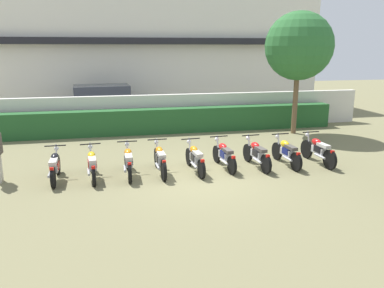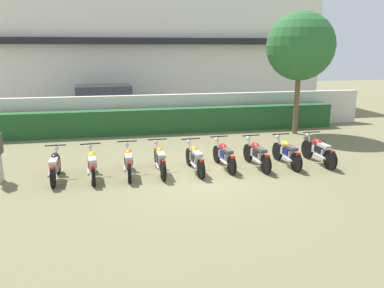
% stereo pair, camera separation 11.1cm
% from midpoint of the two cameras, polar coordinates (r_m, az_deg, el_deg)
% --- Properties ---
extents(ground, '(60.00, 60.00, 0.00)m').
position_cam_midpoint_polar(ground, '(11.26, 0.78, -5.07)').
color(ground, olive).
extents(building, '(20.47, 6.50, 7.69)m').
position_cam_midpoint_polar(building, '(25.24, -6.96, 14.39)').
color(building, silver).
rests_on(building, ground).
extents(compound_wall, '(19.45, 0.30, 1.63)m').
position_cam_midpoint_polar(compound_wall, '(17.77, -4.29, 4.76)').
color(compound_wall, silver).
rests_on(compound_wall, ground).
extents(hedge_row, '(15.56, 0.70, 1.09)m').
position_cam_midpoint_polar(hedge_row, '(17.13, -3.95, 3.50)').
color(hedge_row, '#235628').
rests_on(hedge_row, ground).
extents(parked_car, '(4.61, 2.32, 1.89)m').
position_cam_midpoint_polar(parked_car, '(19.94, -12.92, 5.83)').
color(parked_car, navy).
rests_on(parked_car, ground).
extents(tree_near_inspector, '(2.88, 2.88, 5.22)m').
position_cam_midpoint_polar(tree_near_inspector, '(17.27, 15.47, 13.87)').
color(tree_near_inspector, brown).
rests_on(tree_near_inspector, ground).
extents(motorcycle_in_row_0, '(0.60, 1.78, 0.95)m').
position_cam_midpoint_polar(motorcycle_in_row_0, '(11.59, -20.02, -3.10)').
color(motorcycle_in_row_0, black).
rests_on(motorcycle_in_row_0, ground).
extents(motorcycle_in_row_1, '(0.60, 1.86, 0.94)m').
position_cam_midpoint_polar(motorcycle_in_row_1, '(11.46, -14.94, -2.92)').
color(motorcycle_in_row_1, black).
rests_on(motorcycle_in_row_1, ground).
extents(motorcycle_in_row_2, '(0.60, 1.87, 0.96)m').
position_cam_midpoint_polar(motorcycle_in_row_2, '(11.47, -9.73, -2.56)').
color(motorcycle_in_row_2, black).
rests_on(motorcycle_in_row_2, ground).
extents(motorcycle_in_row_3, '(0.60, 1.93, 0.97)m').
position_cam_midpoint_polar(motorcycle_in_row_3, '(11.55, -5.08, -2.26)').
color(motorcycle_in_row_3, black).
rests_on(motorcycle_in_row_3, ground).
extents(motorcycle_in_row_4, '(0.60, 1.91, 0.94)m').
position_cam_midpoint_polar(motorcycle_in_row_4, '(11.68, 0.17, -2.09)').
color(motorcycle_in_row_4, black).
rests_on(motorcycle_in_row_4, ground).
extents(motorcycle_in_row_5, '(0.60, 1.88, 0.94)m').
position_cam_midpoint_polar(motorcycle_in_row_5, '(12.06, 4.55, -1.61)').
color(motorcycle_in_row_5, black).
rests_on(motorcycle_in_row_5, ground).
extents(motorcycle_in_row_6, '(0.60, 1.93, 0.95)m').
position_cam_midpoint_polar(motorcycle_in_row_6, '(12.28, 9.36, -1.44)').
color(motorcycle_in_row_6, black).
rests_on(motorcycle_in_row_6, ground).
extents(motorcycle_in_row_7, '(0.60, 1.89, 0.96)m').
position_cam_midpoint_polar(motorcycle_in_row_7, '(12.67, 13.65, -1.16)').
color(motorcycle_in_row_7, black).
rests_on(motorcycle_in_row_7, ground).
extents(motorcycle_in_row_8, '(0.60, 1.97, 0.98)m').
position_cam_midpoint_polar(motorcycle_in_row_8, '(13.15, 18.05, -0.86)').
color(motorcycle_in_row_8, black).
rests_on(motorcycle_in_row_8, ground).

